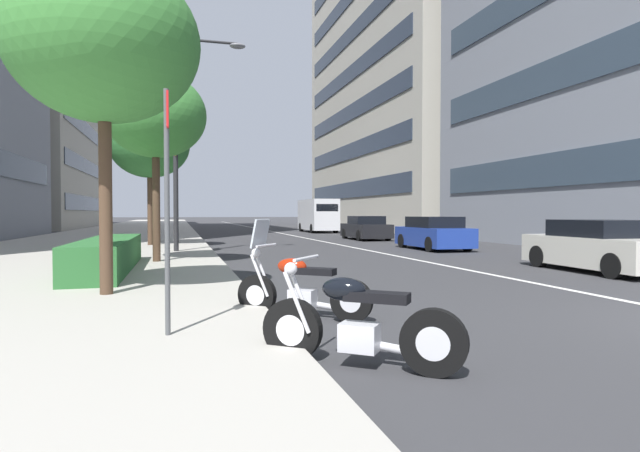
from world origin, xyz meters
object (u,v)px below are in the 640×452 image
motorcycle_far_end_row (300,289)px  delivery_van_ahead (318,215)px  street_tree_near_plaza_corner (104,43)px  street_tree_by_lamp_post (156,116)px  car_far_down_avenue (600,247)px  parking_sign_by_curb (167,189)px  street_lamp_with_banners (187,123)px  car_mid_block_traffic (366,229)px  street_tree_mid_sidewalk (149,144)px  motorcycle_mid_row (357,326)px  car_lead_in_lane (433,234)px

motorcycle_far_end_row → delivery_van_ahead: delivery_van_ahead is taller
delivery_van_ahead → street_tree_near_plaza_corner: (-30.62, 12.14, 3.06)m
street_tree_by_lamp_post → car_far_down_avenue: bearing=-111.6°
parking_sign_by_curb → street_tree_near_plaza_corner: (3.39, 1.09, 2.65)m
motorcycle_far_end_row → street_lamp_with_banners: 13.16m
car_mid_block_traffic → street_tree_mid_sidewalk: (-4.36, 11.79, 3.93)m
street_tree_by_lamp_post → motorcycle_mid_row: bearing=-167.7°
street_tree_near_plaza_corner → street_tree_by_lamp_post: 6.10m
street_lamp_with_banners → street_tree_near_plaza_corner: (-10.12, 1.52, -0.42)m
motorcycle_mid_row → motorcycle_far_end_row: bearing=-52.5°
car_far_down_avenue → street_lamp_with_banners: street_lamp_with_banners is taller
motorcycle_mid_row → parking_sign_by_curb: size_ratio=0.63×
delivery_van_ahead → street_tree_by_lamp_post: size_ratio=1.07×
delivery_van_ahead → motorcycle_far_end_row: bearing=165.0°
car_lead_in_lane → street_tree_near_plaza_corner: 16.04m
delivery_van_ahead → street_lamp_with_banners: (-20.49, 10.62, 3.48)m
car_far_down_avenue → delivery_van_ahead: 29.07m
street_lamp_with_banners → street_tree_near_plaza_corner: bearing=171.5°
street_tree_near_plaza_corner → parking_sign_by_curb: bearing=-162.2°
street_tree_by_lamp_post → street_tree_mid_sidewalk: street_tree_mid_sidewalk is taller
car_mid_block_traffic → street_tree_near_plaza_corner: (-18.59, 11.79, 3.83)m
car_lead_in_lane → delivery_van_ahead: size_ratio=0.71×
motorcycle_mid_row → motorcycle_far_end_row: motorcycle_far_end_row is taller
car_far_down_avenue → street_tree_near_plaza_corner: (-1.56, 11.99, 3.82)m
car_lead_in_lane → motorcycle_far_end_row: bearing=145.6°
car_lead_in_lane → street_lamp_with_banners: bearing=91.6°
street_tree_near_plaza_corner → street_tree_mid_sidewalk: (14.23, 0.00, 0.10)m
motorcycle_mid_row → street_tree_mid_sidewalk: 19.58m
delivery_van_ahead → street_tree_by_lamp_post: street_tree_by_lamp_post is taller
car_far_down_avenue → street_tree_mid_sidewalk: bearing=46.2°
street_tree_near_plaza_corner → car_lead_in_lane: bearing=-48.9°
car_lead_in_lane → car_mid_block_traffic: car_lead_in_lane is taller
street_tree_near_plaza_corner → street_tree_mid_sidewalk: bearing=0.0°
car_mid_block_traffic → parking_sign_by_curb: size_ratio=1.52×
car_lead_in_lane → motorcycle_mid_row: bearing=150.4°
motorcycle_mid_row → delivery_van_ahead: (35.29, -9.20, 1.00)m
street_lamp_with_banners → street_tree_by_lamp_post: (-4.06, 0.93, -0.52)m
parking_sign_by_curb → street_lamp_with_banners: (13.51, -0.43, 3.07)m
motorcycle_far_end_row → street_lamp_with_banners: street_lamp_with_banners is taller
delivery_van_ahead → parking_sign_by_curb: parking_sign_by_curb is taller
car_mid_block_traffic → street_tree_by_lamp_post: street_tree_by_lamp_post is taller
car_far_down_avenue → street_tree_near_plaza_corner: bearing=100.2°
parking_sign_by_curb → street_tree_mid_sidewalk: size_ratio=0.48×
car_lead_in_lane → street_tree_mid_sidewalk: (3.98, 11.74, 3.90)m
parking_sign_by_curb → street_tree_by_lamp_post: 9.80m
car_far_down_avenue → street_lamp_with_banners: (8.56, 10.47, 4.24)m
parking_sign_by_curb → street_tree_near_plaza_corner: street_tree_near_plaza_corner is taller
delivery_van_ahead → street_tree_by_lamp_post: (-24.55, 11.55, 2.96)m
motorcycle_mid_row → motorcycle_far_end_row: 2.50m
street_lamp_with_banners → street_tree_near_plaza_corner: size_ratio=1.38×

